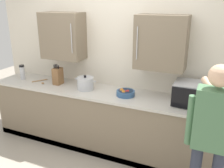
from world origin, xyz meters
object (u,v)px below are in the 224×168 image
Objects in this scene: microwave_oven at (195,94)px; knife_block at (58,76)px; person_figure at (211,133)px; wooden_spoon at (41,82)px; fruit_bowl at (125,93)px; thermos_flask at (22,72)px; stock_pot at (85,83)px.

knife_block reaches higher than microwave_oven.
microwave_oven is at bearing 106.01° from person_figure.
knife_block is at bearing -179.39° from microwave_oven.
microwave_oven is 2.33× the size of wooden_spoon.
knife_block is at bearing 178.08° from fruit_bowl.
microwave_oven reaches higher than fruit_bowl.
person_figure reaches higher than knife_block.
person_figure is (2.93, -0.74, -0.05)m from thermos_flask.
thermos_flask reaches higher than fruit_bowl.
fruit_bowl is (1.13, -0.04, -0.09)m from knife_block.
wooden_spoon is 2.65m from person_figure.
wooden_spoon is 0.15× the size of person_figure.
wooden_spoon is at bearing -172.07° from knife_block.
wooden_spoon is at bearing 164.10° from person_figure.
person_figure is at bearing -14.18° from thermos_flask.
stock_pot is 0.81m from wooden_spoon.
microwave_oven is at bearing 1.05° from thermos_flask.
microwave_oven is 0.35× the size of person_figure.
stock_pot is 1.05× the size of knife_block.
thermos_flask is 0.74× the size of knife_block.
knife_block is 1.29× the size of fruit_bowl.
person_figure reaches higher than microwave_oven.
person_figure reaches higher than thermos_flask.
wooden_spoon is at bearing -2.09° from thermos_flask.
person_figure is (1.12, -0.73, 0.03)m from fruit_bowl.
knife_block is at bearing 2.35° from thermos_flask.
knife_block is (0.68, 0.03, 0.01)m from thermos_flask.
thermos_flask is 0.15× the size of person_figure.
person_figure is at bearing -33.06° from fruit_bowl.
thermos_flask is 0.95× the size of fruit_bowl.
knife_block is 1.13m from fruit_bowl.
fruit_bowl is 1.03× the size of wooden_spoon.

